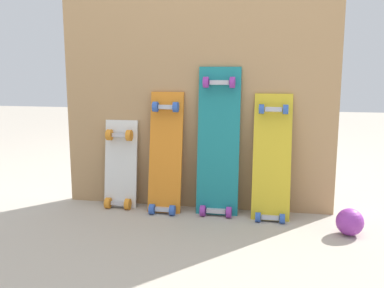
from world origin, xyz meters
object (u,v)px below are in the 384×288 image
skateboard_teal (218,147)px  skateboard_yellow (272,163)px  skateboard_white (120,169)px  skateboard_orange (165,158)px  rubber_ball (350,222)px

skateboard_teal → skateboard_yellow: 0.31m
skateboard_teal → skateboard_yellow: (0.30, -0.02, -0.08)m
skateboard_white → skateboard_yellow: (0.89, -0.03, 0.08)m
skateboard_teal → skateboard_yellow: size_ratio=1.18×
skateboard_orange → rubber_ball: (1.00, -0.21, -0.24)m
skateboard_orange → rubber_ball: size_ratio=5.56×
skateboard_white → skateboard_teal: bearing=-1.0°
skateboard_white → skateboard_yellow: 0.89m
skateboard_orange → skateboard_teal: size_ratio=0.84×
rubber_ball → skateboard_orange: bearing=168.2°
skateboard_orange → rubber_ball: 1.05m
skateboard_white → skateboard_teal: skateboard_teal is taller
skateboard_orange → skateboard_yellow: skateboard_orange is taller
skateboard_orange → skateboard_yellow: (0.60, -0.01, -0.00)m
skateboard_teal → rubber_ball: bearing=-17.9°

